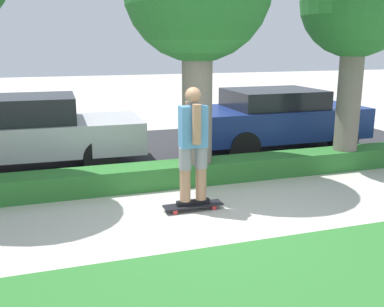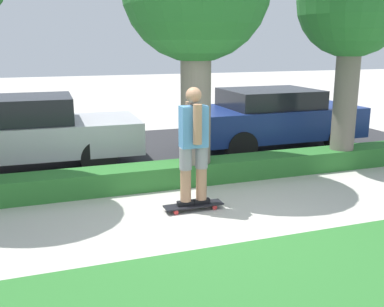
{
  "view_description": "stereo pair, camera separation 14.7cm",
  "coord_description": "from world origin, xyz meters",
  "px_view_note": "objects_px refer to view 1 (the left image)",
  "views": [
    {
      "loc": [
        -2.15,
        -5.77,
        2.45
      ],
      "look_at": [
        -0.06,
        0.6,
        0.8
      ],
      "focal_mm": 42.0,
      "sensor_mm": 36.0,
      "label": 1
    },
    {
      "loc": [
        -2.29,
        -5.72,
        2.45
      ],
      "look_at": [
        -0.06,
        0.6,
        0.8
      ],
      "focal_mm": 42.0,
      "sensor_mm": 36.0,
      "label": 2
    }
  ],
  "objects_px": {
    "tree_far": "(357,7)",
    "parked_car_front": "(16,132)",
    "parked_car_middle": "(276,118)",
    "skater_person": "(193,144)",
    "skateboard": "(193,205)"
  },
  "relations": [
    {
      "from": "parked_car_middle",
      "to": "skater_person",
      "type": "bearing_deg",
      "value": -134.39
    },
    {
      "from": "tree_far",
      "to": "parked_car_middle",
      "type": "relative_size",
      "value": 1.08
    },
    {
      "from": "skater_person",
      "to": "parked_car_middle",
      "type": "height_order",
      "value": "skater_person"
    },
    {
      "from": "skateboard",
      "to": "parked_car_middle",
      "type": "relative_size",
      "value": 0.23
    },
    {
      "from": "skater_person",
      "to": "tree_far",
      "type": "relative_size",
      "value": 0.41
    },
    {
      "from": "skateboard",
      "to": "skater_person",
      "type": "bearing_deg",
      "value": 90.0
    },
    {
      "from": "skateboard",
      "to": "tree_far",
      "type": "bearing_deg",
      "value": 19.26
    },
    {
      "from": "parked_car_front",
      "to": "parked_car_middle",
      "type": "relative_size",
      "value": 1.22
    },
    {
      "from": "skater_person",
      "to": "skateboard",
      "type": "bearing_deg",
      "value": -90.0
    },
    {
      "from": "skater_person",
      "to": "tree_far",
      "type": "bearing_deg",
      "value": 19.26
    },
    {
      "from": "tree_far",
      "to": "skateboard",
      "type": "bearing_deg",
      "value": -160.74
    },
    {
      "from": "skateboard",
      "to": "parked_car_front",
      "type": "bearing_deg",
      "value": 129.35
    },
    {
      "from": "skateboard",
      "to": "skater_person",
      "type": "height_order",
      "value": "skater_person"
    },
    {
      "from": "tree_far",
      "to": "parked_car_front",
      "type": "height_order",
      "value": "tree_far"
    },
    {
      "from": "parked_car_front",
      "to": "skateboard",
      "type": "bearing_deg",
      "value": -49.15
    }
  ]
}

